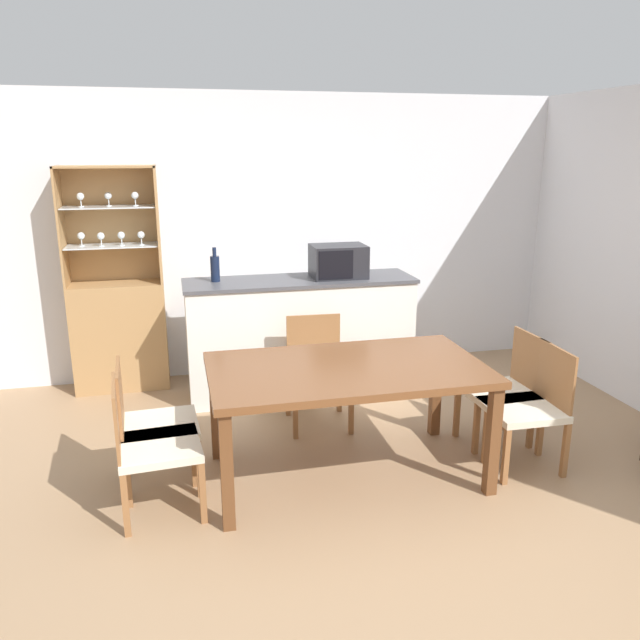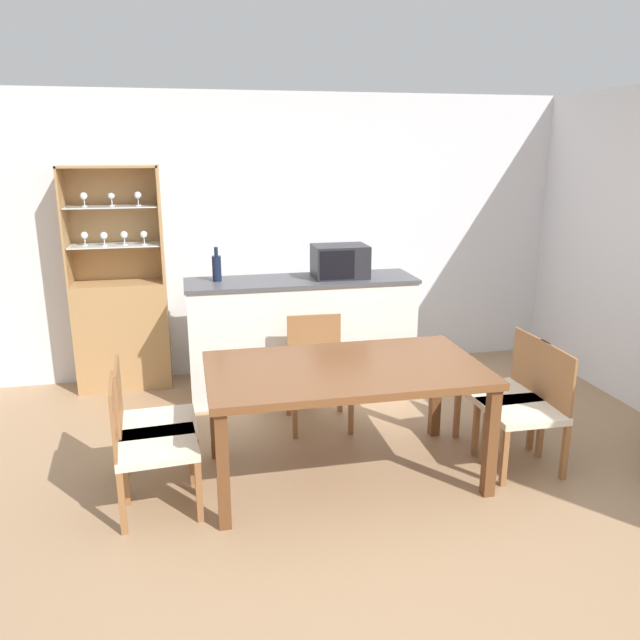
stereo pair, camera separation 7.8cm
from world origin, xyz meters
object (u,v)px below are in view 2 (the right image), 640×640
(dining_chair_side_left_far, at_px, (151,423))
(dining_chair_side_right_near, at_px, (528,408))
(dining_chair_side_right_far, at_px, (506,391))
(wine_bottle, at_px, (217,268))
(dining_chair_head_far, at_px, (318,371))
(display_cabinet, at_px, (122,321))
(dining_chair_side_left_near, at_px, (149,444))
(dining_table, at_px, (345,378))
(microwave, at_px, (340,261))

(dining_chair_side_left_far, distance_m, dining_chair_side_right_near, 2.44)
(dining_chair_side_right_far, bearing_deg, dining_chair_side_left_far, 87.98)
(wine_bottle, bearing_deg, dining_chair_head_far, -45.31)
(dining_chair_head_far, relative_size, dining_chair_side_right_far, 1.00)
(display_cabinet, distance_m, dining_chair_side_right_far, 3.28)
(dining_chair_side_left_near, height_order, dining_chair_side_right_far, same)
(dining_table, bearing_deg, display_cabinet, 127.63)
(dining_chair_head_far, bearing_deg, microwave, -114.45)
(dining_chair_side_left_far, xyz_separation_m, dining_chair_side_right_near, (2.42, -0.29, 0.00))
(dining_chair_side_right_near, distance_m, wine_bottle, 2.64)
(dining_table, xyz_separation_m, dining_chair_side_right_far, (1.21, 0.15, -0.25))
(display_cabinet, height_order, dining_chair_head_far, display_cabinet)
(display_cabinet, bearing_deg, microwave, -14.92)
(dining_chair_head_far, relative_size, microwave, 1.81)
(display_cabinet, bearing_deg, dining_chair_side_left_far, -80.46)
(dining_chair_side_left_far, bearing_deg, dining_chair_side_right_near, 80.12)
(dining_chair_head_far, height_order, wine_bottle, wine_bottle)
(dining_table, bearing_deg, dining_chair_head_far, 89.84)
(display_cabinet, relative_size, dining_chair_head_far, 2.36)
(dining_chair_side_left_far, bearing_deg, microwave, 127.76)
(dining_table, height_order, dining_chair_side_left_far, dining_chair_side_left_far)
(dining_chair_side_left_far, relative_size, microwave, 1.81)
(dining_table, distance_m, dining_chair_side_right_near, 1.24)
(dining_chair_side_left_near, bearing_deg, dining_table, 92.72)
(dining_table, distance_m, dining_chair_side_left_far, 1.24)
(dining_table, relative_size, dining_chair_head_far, 2.11)
(dining_chair_side_right_near, xyz_separation_m, dining_chair_head_far, (-1.21, 0.98, 0.00))
(dining_chair_head_far, bearing_deg, dining_chair_side_right_near, 143.79)
(display_cabinet, distance_m, dining_chair_head_far, 1.90)
(microwave, bearing_deg, dining_chair_side_left_far, -139.25)
(dining_table, distance_m, microwave, 1.58)
(display_cabinet, xyz_separation_m, dining_chair_side_right_far, (2.73, -1.82, -0.18))
(display_cabinet, distance_m, wine_bottle, 1.06)
(dining_chair_side_right_near, bearing_deg, display_cabinet, 53.42)
(display_cabinet, relative_size, dining_chair_side_right_far, 2.36)
(dining_chair_side_left_near, relative_size, dining_chair_head_far, 1.00)
(dining_chair_side_left_far, height_order, dining_chair_head_far, same)
(display_cabinet, relative_size, dining_chair_side_left_near, 2.36)
(dining_chair_side_right_far, bearing_deg, display_cabinet, 54.18)
(wine_bottle, bearing_deg, dining_chair_side_left_far, -110.36)
(display_cabinet, height_order, dining_chair_side_left_near, display_cabinet)
(dining_chair_side_right_near, height_order, dining_chair_head_far, same)
(display_cabinet, xyz_separation_m, dining_chair_side_left_near, (0.31, -2.12, -0.18))
(dining_table, bearing_deg, wine_bottle, 114.25)
(dining_chair_side_right_near, bearing_deg, dining_chair_side_left_far, 84.33)
(dining_chair_side_left_near, bearing_deg, dining_chair_side_right_far, 92.68)
(dining_chair_side_left_far, height_order, dining_chair_side_right_far, same)
(dining_chair_side_right_far, relative_size, microwave, 1.81)
(dining_chair_side_right_near, distance_m, microwave, 1.98)
(dining_chair_side_right_near, distance_m, dining_chair_side_right_far, 0.30)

